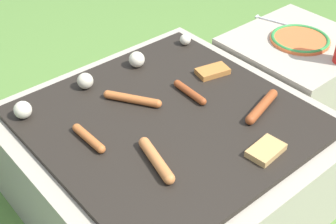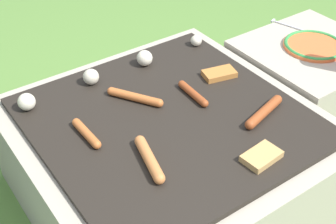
{
  "view_description": "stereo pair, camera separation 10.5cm",
  "coord_description": "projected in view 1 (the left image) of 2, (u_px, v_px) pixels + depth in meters",
  "views": [
    {
      "loc": [
        -0.73,
        -0.86,
        1.26
      ],
      "look_at": [
        0.0,
        0.0,
        0.38
      ],
      "focal_mm": 50.0,
      "sensor_mm": 36.0,
      "label": 1
    },
    {
      "loc": [
        -0.65,
        -0.93,
        1.26
      ],
      "look_at": [
        0.0,
        0.0,
        0.38
      ],
      "focal_mm": 50.0,
      "sensor_mm": 36.0,
      "label": 2
    }
  ],
  "objects": [
    {
      "name": "ground_plane",
      "position": [
        168.0,
        197.0,
        1.67
      ],
      "size": [
        14.0,
        14.0,
        0.0
      ],
      "primitive_type": "plane",
      "color": "#567F38"
    },
    {
      "name": "grill",
      "position": [
        168.0,
        160.0,
        1.56
      ],
      "size": [
        0.89,
        0.89,
        0.36
      ],
      "color": "#A89E8C",
      "rests_on": "ground_plane"
    },
    {
      "name": "side_ledge",
      "position": [
        292.0,
        80.0,
        1.93
      ],
      "size": [
        0.49,
        0.47,
        0.36
      ],
      "color": "#A89E8C",
      "rests_on": "ground_plane"
    },
    {
      "name": "sausage_front_center",
      "position": [
        156.0,
        160.0,
        1.27
      ],
      "size": [
        0.07,
        0.19,
        0.03
      ],
      "color": "#C6753D",
      "rests_on": "grill"
    },
    {
      "name": "sausage_back_left",
      "position": [
        132.0,
        99.0,
        1.5
      ],
      "size": [
        0.12,
        0.17,
        0.03
      ],
      "color": "#B7602D",
      "rests_on": "grill"
    },
    {
      "name": "sausage_mid_left",
      "position": [
        89.0,
        138.0,
        1.35
      ],
      "size": [
        0.03,
        0.15,
        0.03
      ],
      "color": "#B7602D",
      "rests_on": "grill"
    },
    {
      "name": "sausage_mid_right",
      "position": [
        190.0,
        92.0,
        1.53
      ],
      "size": [
        0.03,
        0.15,
        0.02
      ],
      "color": "#93421E",
      "rests_on": "grill"
    },
    {
      "name": "sausage_front_right",
      "position": [
        262.0,
        106.0,
        1.46
      ],
      "size": [
        0.19,
        0.07,
        0.03
      ],
      "color": "#93421E",
      "rests_on": "grill"
    },
    {
      "name": "bread_slice_left",
      "position": [
        266.0,
        150.0,
        1.31
      ],
      "size": [
        0.11,
        0.08,
        0.02
      ],
      "color": "tan",
      "rests_on": "grill"
    },
    {
      "name": "bread_slice_center",
      "position": [
        213.0,
        71.0,
        1.63
      ],
      "size": [
        0.12,
        0.09,
        0.02
      ],
      "color": "#B27033",
      "rests_on": "grill"
    },
    {
      "name": "mushroom_row",
      "position": [
        100.0,
        75.0,
        1.58
      ],
      "size": [
        0.73,
        0.07,
        0.06
      ],
      "color": "beige",
      "rests_on": "grill"
    },
    {
      "name": "plate_colorful",
      "position": [
        300.0,
        39.0,
        1.82
      ],
      "size": [
        0.23,
        0.23,
        0.02
      ],
      "color": "orange",
      "rests_on": "side_ledge"
    },
    {
      "name": "fork_utensil",
      "position": [
        272.0,
        21.0,
        1.95
      ],
      "size": [
        0.06,
        0.17,
        0.01
      ],
      "color": "silver",
      "rests_on": "side_ledge"
    }
  ]
}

